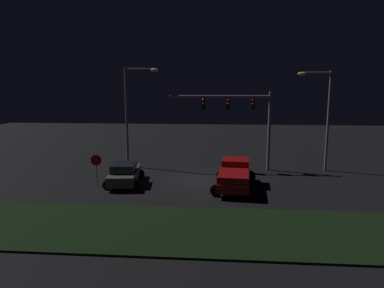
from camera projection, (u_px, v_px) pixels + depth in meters
The scene contains 8 objects.
ground_plane at pixel (195, 179), 25.32m from camera, with size 80.00×80.00×0.00m, color black.
grass_median at pixel (181, 229), 16.14m from camera, with size 23.87×5.76×0.10m, color black.
pickup_truck at pixel (235, 174), 22.87m from camera, with size 3.22×5.56×1.80m.
car_sedan at pixel (125, 174), 23.89m from camera, with size 2.81×4.58×1.51m.
traffic_signal_gantry at pixel (240, 111), 27.49m from camera, with size 8.32×0.56×6.50m.
street_lamp_left at pixel (133, 105), 28.54m from camera, with size 2.96×0.44×8.49m.
street_lamp_right at pixel (322, 108), 27.19m from camera, with size 2.72×0.44×8.13m.
stop_sign at pixel (96, 164), 23.14m from camera, with size 0.76×0.08×2.23m.
Camera 1 is at (1.76, -24.51, 6.66)m, focal length 31.48 mm.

